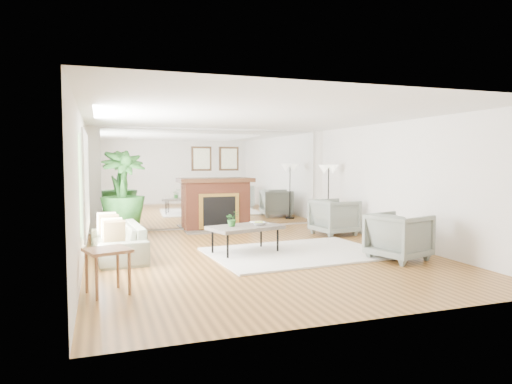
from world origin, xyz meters
name	(u,v)px	position (x,y,z in m)	size (l,w,h in m)	color
ground	(261,255)	(0.00, 0.00, 0.00)	(7.00, 7.00, 0.00)	brown
wall_left	(82,190)	(-2.99, 0.00, 1.25)	(0.02, 7.00, 2.50)	white
wall_right	(403,183)	(2.99, 0.00, 1.25)	(0.02, 7.00, 2.50)	white
wall_back	(215,179)	(0.00, 3.49, 1.25)	(6.00, 0.02, 2.50)	white
mirror_panel	(215,179)	(0.00, 3.47, 1.25)	(5.40, 0.04, 2.40)	silver
window_panel	(85,182)	(-2.96, 0.40, 1.35)	(0.04, 2.40, 1.50)	#B2E09E
fireplace	(217,203)	(0.00, 3.26, 0.66)	(1.85, 0.83, 2.05)	brown
area_rug	(297,253)	(0.66, -0.07, 0.02)	(3.12, 2.23, 0.03)	white
coffee_table	(245,228)	(-0.23, 0.24, 0.47)	(1.44, 1.07, 0.52)	#60574B
sofa	(118,241)	(-2.45, 0.70, 0.29)	(2.00, 0.78, 0.58)	gray
armchair_back	(334,217)	(2.36, 1.63, 0.41)	(0.88, 0.91, 0.82)	gray
armchair_front	(399,236)	(2.12, -1.09, 0.41)	(0.87, 0.89, 0.81)	gray
side_table	(107,256)	(-2.65, -1.59, 0.49)	(0.65, 0.65, 0.59)	brown
potted_ficus	(123,193)	(-2.27, 2.35, 1.03)	(1.12, 1.12, 1.93)	#29251E
floor_lamp	(329,175)	(2.53, 2.26, 1.36)	(0.52, 0.29, 1.60)	black
tabletop_plant	(232,219)	(-0.47, 0.26, 0.66)	(0.25, 0.22, 0.28)	#2B6A27
fruit_bowl	(259,224)	(0.04, 0.24, 0.55)	(0.23, 0.23, 0.06)	brown
book	(253,223)	(0.00, 0.49, 0.53)	(0.21, 0.29, 0.02)	brown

